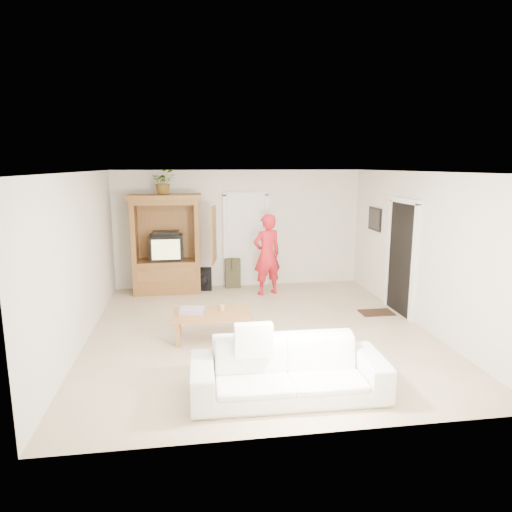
{
  "coord_description": "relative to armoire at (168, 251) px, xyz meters",
  "views": [
    {
      "loc": [
        -1.11,
        -7.09,
        2.7
      ],
      "look_at": [
        0.03,
        0.6,
        1.15
      ],
      "focal_mm": 32.0,
      "sensor_mm": 36.0,
      "label": 1
    }
  ],
  "objects": [
    {
      "name": "backpack_olive",
      "position": [
        1.41,
        0.19,
        -0.59
      ],
      "size": [
        0.34,
        0.25,
        0.65
      ],
      "primitive_type": null,
      "rotation": [
        0.0,
        0.0,
        0.0
      ],
      "color": "#47442B",
      "rests_on": "floor"
    },
    {
      "name": "armoire",
      "position": [
        0.0,
        0.0,
        0.0
      ],
      "size": [
        1.82,
        1.14,
        2.1
      ],
      "color": "brown",
      "rests_on": "floor"
    },
    {
      "name": "doorway_right",
      "position": [
        4.3,
        -2.06,
        0.11
      ],
      "size": [
        0.05,
        0.9,
        2.04
      ],
      "primitive_type": "cube",
      "color": "black",
      "rests_on": "floor"
    },
    {
      "name": "doormat",
      "position": [
        3.88,
        -2.06,
        -0.9
      ],
      "size": [
        0.6,
        0.4,
        0.02
      ],
      "primitive_type": "cube",
      "color": "#382316",
      "rests_on": "floor"
    },
    {
      "name": "sofa",
      "position": [
        1.58,
        -4.86,
        -0.57
      ],
      "size": [
        2.31,
        0.95,
        0.67
      ],
      "primitive_type": "imported",
      "rotation": [
        0.0,
        0.0,
        -0.02
      ],
      "color": "white",
      "rests_on": "floor"
    },
    {
      "name": "towel",
      "position": [
        0.48,
        -2.91,
        -0.42
      ],
      "size": [
        0.42,
        0.33,
        0.08
      ],
      "primitive_type": "cube",
      "rotation": [
        0.0,
        0.0,
        -0.14
      ],
      "color": "#F6527E",
      "rests_on": "coffee_table"
    },
    {
      "name": "candle",
      "position": [
        0.95,
        -2.86,
        -0.41
      ],
      "size": [
        0.08,
        0.08,
        0.1
      ],
      "primitive_type": "cylinder",
      "color": "tan",
      "rests_on": "coffee_table"
    },
    {
      "name": "plant",
      "position": [
        -0.02,
        -0.03,
        1.45
      ],
      "size": [
        0.49,
        0.43,
        0.52
      ],
      "primitive_type": "imported",
      "rotation": [
        0.0,
        0.0,
        0.04
      ],
      "color": "#4C7238",
      "rests_on": "armoire"
    },
    {
      "name": "man",
      "position": [
        2.07,
        -0.49,
        -0.05
      ],
      "size": [
        0.72,
        0.57,
        1.71
      ],
      "primitive_type": "imported",
      "rotation": [
        0.0,
        0.0,
        3.44
      ],
      "color": "red",
      "rests_on": "floor"
    },
    {
      "name": "door_back",
      "position": [
        1.73,
        0.31,
        0.11
      ],
      "size": [
        0.85,
        0.05,
        2.04
      ],
      "primitive_type": "cube",
      "color": "white",
      "rests_on": "floor"
    },
    {
      "name": "ceiling",
      "position": [
        1.58,
        -2.66,
        1.69
      ],
      "size": [
        6.0,
        6.0,
        0.0
      ],
      "primitive_type": "plane",
      "rotation": [
        3.14,
        0.0,
        0.0
      ],
      "color": "white",
      "rests_on": "floor"
    },
    {
      "name": "wall_front",
      "position": [
        1.58,
        -5.66,
        0.39
      ],
      "size": [
        5.5,
        0.0,
        5.5
      ],
      "primitive_type": "plane",
      "rotation": [
        -1.57,
        0.0,
        0.0
      ],
      "color": "silver",
      "rests_on": "floor"
    },
    {
      "name": "wall_right",
      "position": [
        4.33,
        -2.66,
        0.39
      ],
      "size": [
        0.0,
        6.0,
        6.0
      ],
      "primitive_type": "plane",
      "rotation": [
        1.57,
        0.0,
        -1.57
      ],
      "color": "silver",
      "rests_on": "floor"
    },
    {
      "name": "framed_picture",
      "position": [
        4.31,
        -0.76,
        0.69
      ],
      "size": [
        0.03,
        0.6,
        0.48
      ],
      "primitive_type": "cube",
      "color": "black",
      "rests_on": "wall_right"
    },
    {
      "name": "wall_left",
      "position": [
        -1.17,
        -2.66,
        0.39
      ],
      "size": [
        0.0,
        6.0,
        6.0
      ],
      "primitive_type": "plane",
      "rotation": [
        1.57,
        0.0,
        1.57
      ],
      "color": "silver",
      "rests_on": "floor"
    },
    {
      "name": "backpack_black",
      "position": [
        0.73,
        0.01,
        -0.67
      ],
      "size": [
        0.4,
        0.26,
        0.48
      ],
      "primitive_type": null,
      "rotation": [
        0.0,
        0.0,
        -0.09
      ],
      "color": "black",
      "rests_on": "floor"
    },
    {
      "name": "coffee_table",
      "position": [
        0.78,
        -2.91,
        -0.52
      ],
      "size": [
        1.21,
        0.68,
        0.45
      ],
      "rotation": [
        0.0,
        0.0,
        -0.02
      ],
      "color": "#9C6635",
      "rests_on": "floor"
    },
    {
      "name": "wall_back",
      "position": [
        1.58,
        0.34,
        0.39
      ],
      "size": [
        5.5,
        0.0,
        5.5
      ],
      "primitive_type": "plane",
      "rotation": [
        1.57,
        0.0,
        0.0
      ],
      "color": "silver",
      "rests_on": "floor"
    },
    {
      "name": "floor",
      "position": [
        1.58,
        -2.66,
        -0.91
      ],
      "size": [
        6.0,
        6.0,
        0.0
      ],
      "primitive_type": "plane",
      "color": "tan",
      "rests_on": "ground"
    }
  ]
}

